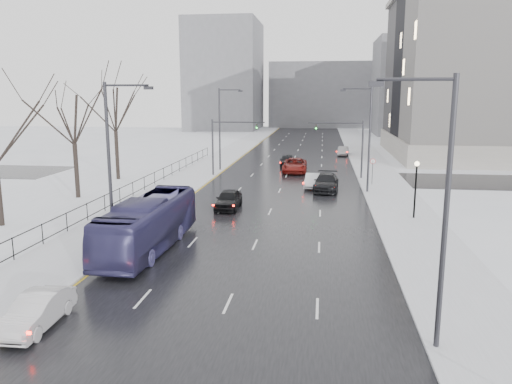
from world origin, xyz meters
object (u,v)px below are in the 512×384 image
at_px(sedan_right_near, 313,181).
at_px(sedan_right_far, 326,182).
at_px(streetlight_r_mid, 367,134).
at_px(sedan_center_far, 287,160).
at_px(tree_park_c, 2,227).
at_px(sedan_left_near, 37,311).
at_px(mast_signal_left, 222,141).
at_px(no_uturn_sign, 373,164).
at_px(lamppost_r_mid, 416,181).
at_px(mast_signal_right, 353,142).
at_px(bus, 149,224).
at_px(streetlight_r_near, 440,202).
at_px(sedan_right_distant, 343,151).
at_px(sedan_right_cross, 295,165).
at_px(streetlight_l_near, 113,158).
at_px(tree_park_d, 78,198).
at_px(streetlight_l_far, 221,125).
at_px(sedan_center_near, 228,199).
at_px(tree_park_e, 118,180).

bearing_deg(sedan_right_near, sedan_right_far, -46.03).
height_order(streetlight_r_mid, sedan_center_far, streetlight_r_mid).
height_order(tree_park_c, sedan_left_near, tree_park_c).
xyz_separation_m(mast_signal_left, sedan_right_near, (10.52, -5.89, -3.37)).
bearing_deg(sedan_left_near, no_uturn_sign, 63.18).
relative_size(lamppost_r_mid, mast_signal_right, 0.66).
bearing_deg(bus, streetlight_r_near, -34.14).
height_order(sedan_left_near, sedan_right_distant, sedan_left_near).
xyz_separation_m(streetlight_r_near, no_uturn_sign, (1.03, 34.00, -3.32)).
height_order(no_uturn_sign, sedan_left_near, no_uturn_sign).
bearing_deg(sedan_right_near, mast_signal_right, 58.38).
height_order(mast_signal_left, sedan_right_cross, mast_signal_left).
bearing_deg(streetlight_r_mid, lamppost_r_mid, -74.18).
bearing_deg(mast_signal_right, sedan_left_near, -110.77).
xyz_separation_m(tree_park_c, sedan_right_near, (21.69, 18.11, 0.74)).
bearing_deg(sedan_right_near, streetlight_r_near, -77.74).
distance_m(sedan_left_near, sedan_center_far, 47.67).
bearing_deg(streetlight_r_mid, streetlight_l_near, -129.24).
height_order(tree_park_d, streetlight_l_far, streetlight_l_far).
height_order(streetlight_r_mid, sedan_right_far, streetlight_r_mid).
height_order(streetlight_r_near, bus, streetlight_r_near).
bearing_deg(streetlight_l_far, sedan_right_far, -42.03).
bearing_deg(sedan_left_near, sedan_right_distant, 75.27).
relative_size(sedan_left_near, sedan_center_near, 0.90).
relative_size(streetlight_l_far, sedan_right_near, 2.35).
bearing_deg(sedan_left_near, mast_signal_left, 88.92).
xyz_separation_m(streetlight_r_near, streetlight_r_mid, (0.00, 30.00, 0.00)).
bearing_deg(tree_park_d, no_uturn_sign, 20.32).
relative_size(tree_park_c, streetlight_r_mid, 1.15).
relative_size(tree_park_c, sedan_right_near, 2.70).
height_order(lamppost_r_mid, sedan_right_cross, lamppost_r_mid).
bearing_deg(bus, no_uturn_sign, 58.29).
relative_size(streetlight_r_near, streetlight_l_near, 1.00).
bearing_deg(mast_signal_right, streetlight_r_mid, -84.00).
relative_size(tree_park_d, streetlight_l_near, 1.25).
bearing_deg(mast_signal_right, tree_park_c, -137.10).
height_order(tree_park_d, sedan_right_cross, tree_park_d).
distance_m(tree_park_e, sedan_center_near, 19.21).
height_order(tree_park_e, sedan_left_near, tree_park_e).
relative_size(streetlight_r_near, mast_signal_left, 1.54).
xyz_separation_m(tree_park_d, sedan_right_near, (20.99, 8.11, 0.74)).
height_order(lamppost_r_mid, sedan_right_distant, lamppost_r_mid).
xyz_separation_m(tree_park_e, streetlight_r_mid, (26.37, -4.00, 5.62)).
bearing_deg(sedan_center_near, sedan_left_near, -99.70).
distance_m(tree_park_d, mast_signal_right, 29.05).
distance_m(lamppost_r_mid, mast_signal_right, 18.41).
distance_m(tree_park_e, mast_signal_right, 26.16).
bearing_deg(sedan_center_near, tree_park_e, 139.85).
bearing_deg(sedan_left_near, mast_signal_right, 67.96).
distance_m(lamppost_r_mid, no_uturn_sign, 14.13).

